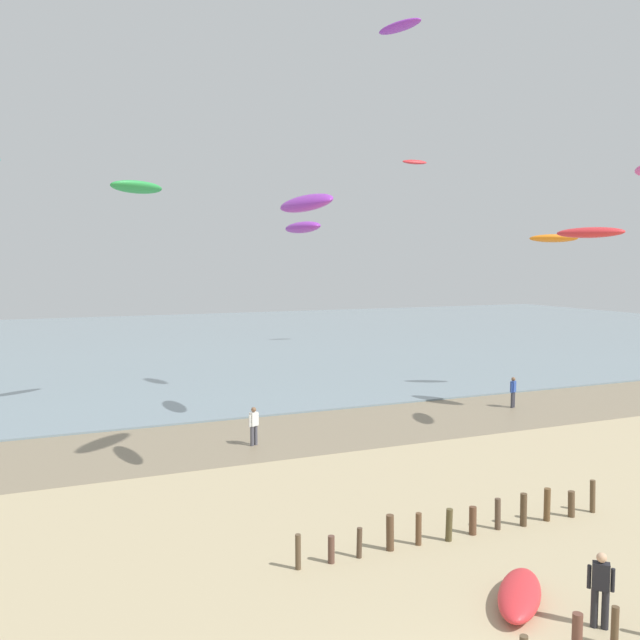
# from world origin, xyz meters

# --- Properties ---
(wet_sand_strip) EXTENTS (120.00, 7.59, 0.01)m
(wet_sand_strip) POSITION_xyz_m (0.00, 20.45, 0.00)
(wet_sand_strip) COLOR #84755B
(wet_sand_strip) RESTS_ON ground
(sea) EXTENTS (160.00, 70.00, 0.10)m
(sea) POSITION_xyz_m (0.00, 59.25, 0.05)
(sea) COLOR gray
(sea) RESTS_ON ground
(groyne_mid) EXTENTS (10.39, 0.38, 1.06)m
(groyne_mid) POSITION_xyz_m (4.34, 7.37, 0.47)
(groyne_mid) COLOR brown
(groyne_mid) RESTS_ON ground
(person_nearest_camera) EXTENTS (0.51, 0.37, 1.71)m
(person_nearest_camera) POSITION_xyz_m (16.95, 20.96, 0.92)
(person_nearest_camera) COLOR #383842
(person_nearest_camera) RESTS_ON ground
(person_mid_beach) EXTENTS (0.52, 0.35, 1.71)m
(person_mid_beach) POSITION_xyz_m (1.39, 19.25, 0.92)
(person_mid_beach) COLOR #4C4C56
(person_mid_beach) RESTS_ON ground
(person_by_waterline) EXTENTS (0.44, 0.42, 1.71)m
(person_by_waterline) POSITION_xyz_m (3.90, 2.10, 0.92)
(person_by_waterline) COLOR #232328
(person_by_waterline) RESTS_ON ground
(grounded_kite) EXTENTS (2.56, 2.57, 0.53)m
(grounded_kite) POSITION_xyz_m (2.93, 3.57, 0.27)
(grounded_kite) COLOR red
(grounded_kite) RESTS_ON ground
(kite_aloft_2) EXTENTS (3.47, 2.74, 0.87)m
(kite_aloft_2) POSITION_xyz_m (-2.11, 28.25, 12.01)
(kite_aloft_2) COLOR green
(kite_aloft_4) EXTENTS (2.63, 3.56, 0.65)m
(kite_aloft_4) POSITION_xyz_m (19.18, 17.97, 9.58)
(kite_aloft_4) COLOR red
(kite_aloft_6) EXTENTS (2.50, 1.09, 0.63)m
(kite_aloft_6) POSITION_xyz_m (25.32, 45.54, 17.26)
(kite_aloft_6) COLOR red
(kite_aloft_7) EXTENTS (1.80, 3.01, 0.49)m
(kite_aloft_7) POSITION_xyz_m (10.97, 23.51, 20.49)
(kite_aloft_7) COLOR purple
(kite_aloft_8) EXTENTS (1.29, 3.44, 0.64)m
(kite_aloft_8) POSITION_xyz_m (4.80, 21.98, 9.74)
(kite_aloft_8) COLOR purple
(kite_aloft_9) EXTENTS (3.03, 2.20, 0.62)m
(kite_aloft_9) POSITION_xyz_m (21.73, 23.38, 9.50)
(kite_aloft_9) COLOR orange
(kite_aloft_10) EXTENTS (1.66, 3.31, 0.90)m
(kite_aloft_10) POSITION_xyz_m (1.49, 13.38, 10.09)
(kite_aloft_10) COLOR purple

